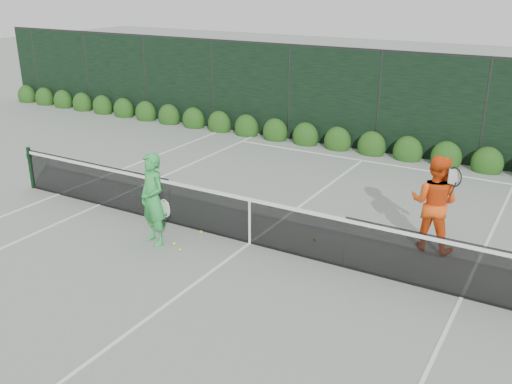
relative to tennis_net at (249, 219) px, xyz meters
The scene contains 8 objects.
ground 0.53m from the tennis_net, ahead, with size 80.00×80.00×0.00m, color gray.
tennis_net is the anchor object (origin of this frame).
player_woman 1.92m from the tennis_net, 150.78° to the right, with size 0.79×0.65×1.87m.
player_man 3.59m from the tennis_net, 26.73° to the left, with size 0.97×0.77×1.91m.
court_lines 0.53m from the tennis_net, ahead, with size 11.03×23.83×0.01m.
windscreen_fence 2.88m from the tennis_net, 89.49° to the right, with size 32.00×21.07×3.06m.
hedge_row 7.16m from the tennis_net, 89.80° to the left, with size 31.66×0.65×0.94m.
tennis_balls 0.80m from the tennis_net, 151.90° to the right, with size 2.40×1.83×0.07m.
Camera 1 is at (5.32, -8.87, 5.01)m, focal length 40.00 mm.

